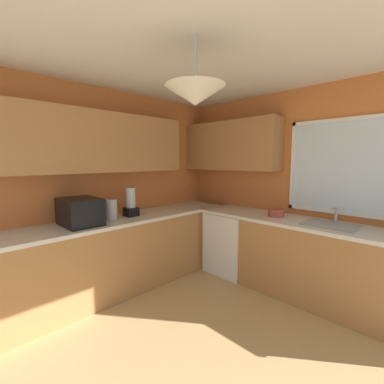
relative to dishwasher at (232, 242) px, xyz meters
name	(u,v)px	position (x,y,z in m)	size (l,w,h in m)	color
ground_plane	(195,356)	(0.79, -1.57, -0.43)	(8.39, 8.39, 0.00)	tan
room_shell	(179,142)	(0.01, -1.03, 1.37)	(3.64, 3.93, 2.54)	#D17238
counter_run_left	(108,257)	(-0.66, -1.57, 0.02)	(0.65, 3.54, 0.90)	#AD7542
counter_run_back	(303,259)	(1.00, 0.03, 0.02)	(2.73, 0.65, 0.90)	#AD7542
dishwasher	(232,242)	(0.00, 0.00, 0.00)	(0.60, 0.60, 0.85)	white
microwave	(80,212)	(-0.66, -1.87, 0.62)	(0.48, 0.36, 0.29)	black
kettle	(111,210)	(-0.64, -1.52, 0.59)	(0.14, 0.14, 0.24)	#B7B7BC
sink_assembly	(331,224)	(1.27, 0.04, 0.48)	(0.53, 0.40, 0.19)	#9EA0A5
bowl	(276,213)	(0.63, 0.03, 0.52)	(0.19, 0.19, 0.09)	#B74C42
blender_appliance	(131,203)	(-0.66, -1.24, 0.63)	(0.15, 0.15, 0.36)	black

